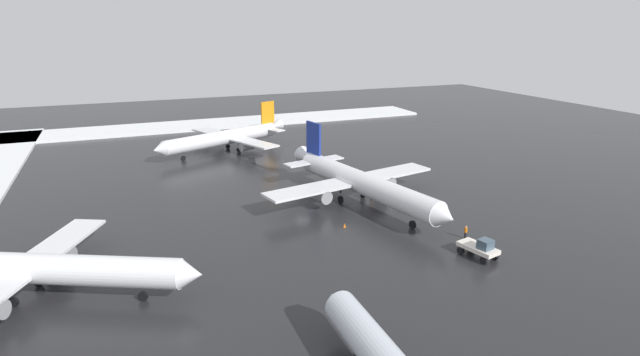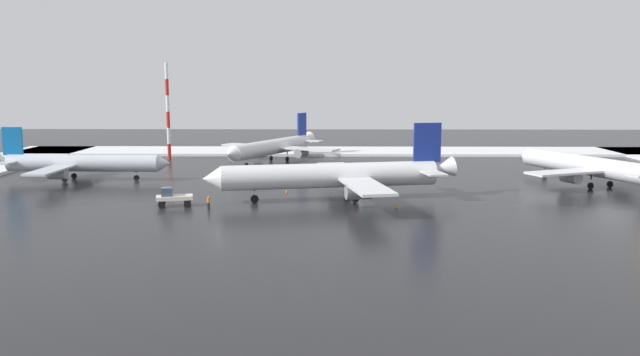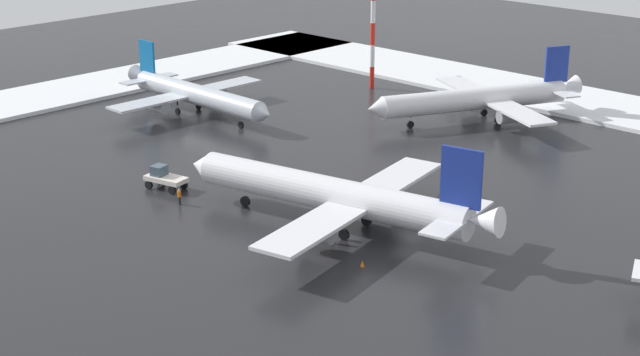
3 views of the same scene
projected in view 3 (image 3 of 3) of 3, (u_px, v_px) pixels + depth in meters
The scene contains 11 objects.
ground_plane at pixel (410, 214), 99.09m from camera, with size 240.00×240.00×0.00m, color #232326.
snow_bank_right at pixel (51, 95), 142.75m from camera, with size 14.00×116.00×0.54m, color white.
airplane_parked_starboard at pixel (337, 195), 94.35m from camera, with size 34.67×29.00×10.36m.
airplane_foreground_jet at pixel (195, 94), 133.02m from camera, with size 29.20×24.15×8.69m.
airplane_parked_portside at pixel (479, 99), 130.01m from camera, with size 24.85×29.19×9.32m.
pushback_tug at pixel (164, 177), 105.73m from camera, with size 4.97×3.17×2.50m.
ground_crew_beside_wing at pixel (179, 196), 101.23m from camera, with size 0.36×0.36×1.71m.
ground_crew_near_tug at pixel (332, 234), 91.58m from camera, with size 0.36×0.36×1.71m.
antenna_mast at pixel (373, 23), 144.64m from camera, with size 0.70×0.70×19.80m.
traffic_cone_near_nose at pixel (326, 193), 104.09m from camera, with size 0.36×0.36×0.55m, color orange.
traffic_cone_mid_line at pixel (362, 264), 86.95m from camera, with size 0.36×0.36×0.55m, color orange.
Camera 3 is at (-57.32, 72.83, 36.38)m, focal length 55.00 mm.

